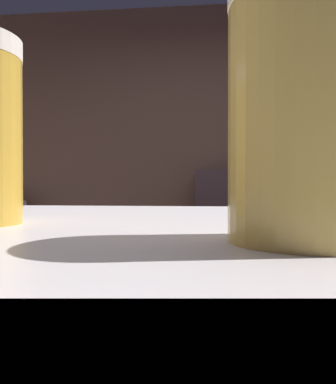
{
  "coord_description": "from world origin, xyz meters",
  "views": [
    {
      "loc": [
        -0.15,
        -1.35,
        1.1
      ],
      "look_at": [
        -0.22,
        -0.75,
        1.09
      ],
      "focal_mm": 36.87,
      "sensor_mm": 36.0,
      "label": 1
    }
  ],
  "objects_px": {
    "bottle_soy": "(290,157)",
    "mixing_bowl": "(206,216)",
    "pint_glass_near": "(311,112)",
    "bartender": "(312,208)",
    "bottle_olive_oil": "(244,161)",
    "bottle_vinegar": "(262,159)",
    "bottle_hot_sauce": "(273,160)"
  },
  "relations": [
    {
      "from": "pint_glass_near",
      "to": "bottle_soy",
      "type": "xyz_separation_m",
      "value": [
        0.58,
        3.02,
        0.2
      ]
    },
    {
      "from": "bartender",
      "to": "bottle_vinegar",
      "type": "xyz_separation_m",
      "value": [
        0.01,
        1.6,
        0.31
      ]
    },
    {
      "from": "pint_glass_near",
      "to": "bottle_soy",
      "type": "distance_m",
      "value": 3.08
    },
    {
      "from": "bottle_vinegar",
      "to": "bartender",
      "type": "bearing_deg",
      "value": -90.25
    },
    {
      "from": "bottle_hot_sauce",
      "to": "bottle_olive_oil",
      "type": "bearing_deg",
      "value": 154.06
    },
    {
      "from": "mixing_bowl",
      "to": "bottle_olive_oil",
      "type": "xyz_separation_m",
      "value": [
        0.3,
        1.17,
        0.37
      ]
    },
    {
      "from": "bartender",
      "to": "bottle_hot_sauce",
      "type": "bearing_deg",
      "value": -4.16
    },
    {
      "from": "bottle_vinegar",
      "to": "bottle_hot_sauce",
      "type": "relative_size",
      "value": 1.05
    },
    {
      "from": "mixing_bowl",
      "to": "bottle_olive_oil",
      "type": "distance_m",
      "value": 1.26
    },
    {
      "from": "pint_glass_near",
      "to": "bottle_olive_oil",
      "type": "distance_m",
      "value": 3.17
    },
    {
      "from": "bartender",
      "to": "bottle_soy",
      "type": "height_order",
      "value": "bartender"
    },
    {
      "from": "bottle_soy",
      "to": "bottle_hot_sauce",
      "type": "height_order",
      "value": "bottle_soy"
    },
    {
      "from": "bottle_olive_oil",
      "to": "bottle_hot_sauce",
      "type": "height_order",
      "value": "bottle_hot_sauce"
    },
    {
      "from": "bottle_soy",
      "to": "bottle_hot_sauce",
      "type": "relative_size",
      "value": 1.24
    },
    {
      "from": "pint_glass_near",
      "to": "bottle_olive_oil",
      "type": "height_order",
      "value": "bottle_olive_oil"
    },
    {
      "from": "bottle_hot_sauce",
      "to": "bottle_vinegar",
      "type": "bearing_deg",
      "value": -161.27
    },
    {
      "from": "mixing_bowl",
      "to": "pint_glass_near",
      "type": "relative_size",
      "value": 1.47
    },
    {
      "from": "mixing_bowl",
      "to": "bottle_soy",
      "type": "relative_size",
      "value": 0.75
    },
    {
      "from": "bottle_soy",
      "to": "pint_glass_near",
      "type": "bearing_deg",
      "value": -100.87
    },
    {
      "from": "bartender",
      "to": "bottle_soy",
      "type": "relative_size",
      "value": 6.74
    },
    {
      "from": "pint_glass_near",
      "to": "bottle_vinegar",
      "type": "relative_size",
      "value": 0.6
    },
    {
      "from": "mixing_bowl",
      "to": "bottle_olive_oil",
      "type": "height_order",
      "value": "bottle_olive_oil"
    },
    {
      "from": "bottle_olive_oil",
      "to": "bottle_soy",
      "type": "xyz_separation_m",
      "value": [
        0.35,
        -0.14,
        0.02
      ]
    },
    {
      "from": "bottle_vinegar",
      "to": "bottle_soy",
      "type": "relative_size",
      "value": 0.85
    },
    {
      "from": "bottle_hot_sauce",
      "to": "mixing_bowl",
      "type": "bearing_deg",
      "value": -116.25
    },
    {
      "from": "pint_glass_near",
      "to": "bottle_vinegar",
      "type": "xyz_separation_m",
      "value": [
        0.36,
        3.02,
        0.18
      ]
    },
    {
      "from": "bottle_soy",
      "to": "bottle_olive_oil",
      "type": "bearing_deg",
      "value": 158.28
    },
    {
      "from": "bartender",
      "to": "bottle_olive_oil",
      "type": "distance_m",
      "value": 1.77
    },
    {
      "from": "pint_glass_near",
      "to": "bottle_soy",
      "type": "height_order",
      "value": "bottle_soy"
    },
    {
      "from": "bartender",
      "to": "bottle_hot_sauce",
      "type": "height_order",
      "value": "bartender"
    },
    {
      "from": "mixing_bowl",
      "to": "bottle_vinegar",
      "type": "bearing_deg",
      "value": 67.21
    },
    {
      "from": "bottle_soy",
      "to": "mixing_bowl",
      "type": "bearing_deg",
      "value": -122.53
    }
  ]
}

